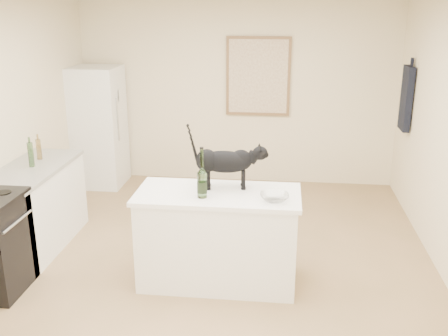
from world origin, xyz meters
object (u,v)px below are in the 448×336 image
glass_bowl (274,197)px  black_cat (225,165)px  fridge (98,127)px  wine_bottle (202,176)px

glass_bowl → black_cat: bearing=149.5°
black_cat → glass_bowl: size_ratio=2.59×
black_cat → glass_bowl: black_cat is taller
black_cat → glass_bowl: 0.58m
fridge → glass_bowl: (2.56, -2.69, 0.08)m
fridge → wine_bottle: size_ratio=4.19×
black_cat → wine_bottle: size_ratio=1.60×
wine_bottle → black_cat: bearing=57.3°
fridge → black_cat: fridge is taller
wine_bottle → glass_bowl: bearing=-1.0°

